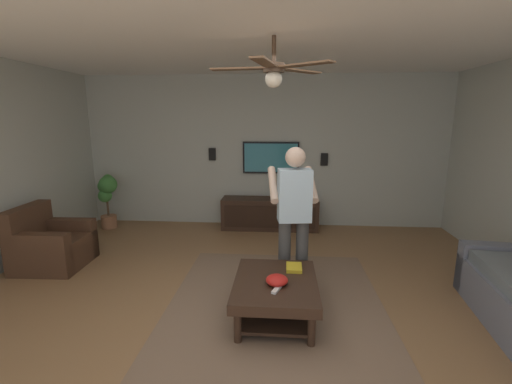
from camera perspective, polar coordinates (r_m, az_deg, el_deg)
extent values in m
plane|color=olive|center=(3.58, -1.78, -20.76)|extent=(7.77, 7.77, 0.00)
cube|color=#B2B7AD|center=(6.31, 1.33, 6.67)|extent=(0.10, 6.65, 2.69)
cube|color=white|center=(3.11, -2.15, 27.07)|extent=(6.68, 6.65, 0.10)
cube|color=#7A604C|center=(3.83, 3.25, -18.28)|extent=(2.74, 2.26, 0.01)
cube|color=slate|center=(4.80, 35.25, -10.36)|extent=(0.27, 0.86, 0.58)
cube|color=#472D1E|center=(5.39, -30.29, -8.50)|extent=(0.82, 0.82, 0.40)
cube|color=#472D1E|center=(5.45, -33.58, -4.12)|extent=(0.81, 0.21, 0.42)
cube|color=#472D1E|center=(5.11, -32.31, -8.82)|extent=(0.19, 0.80, 0.56)
cube|color=#472D1E|center=(5.62, -28.63, -6.66)|extent=(0.19, 0.80, 0.56)
cube|color=#332116|center=(3.49, 3.24, -15.05)|extent=(1.00, 0.80, 0.10)
cylinder|color=#332116|center=(3.96, 8.13, -14.90)|extent=(0.07, 0.07, 0.30)
cylinder|color=#332116|center=(3.97, -1.44, -14.73)|extent=(0.07, 0.07, 0.30)
cylinder|color=#332116|center=(3.24, 9.13, -21.63)|extent=(0.07, 0.07, 0.30)
cylinder|color=#332116|center=(3.25, -3.04, -21.38)|extent=(0.07, 0.07, 0.30)
cube|color=black|center=(3.61, 3.19, -18.59)|extent=(0.88, 0.68, 0.03)
cube|color=#332116|center=(6.18, 2.31, -3.59)|extent=(0.44, 1.70, 0.55)
cube|color=black|center=(5.96, 2.23, -4.17)|extent=(0.01, 1.56, 0.39)
cube|color=black|center=(6.23, 2.47, 5.69)|extent=(0.05, 1.00, 0.57)
cube|color=teal|center=(6.20, 2.46, 5.66)|extent=(0.01, 0.94, 0.51)
cylinder|color=#3F3F3F|center=(4.04, 7.56, -10.26)|extent=(0.14, 0.14, 0.82)
cylinder|color=#3F3F3F|center=(4.01, 4.71, -10.37)|extent=(0.14, 0.14, 0.82)
cube|color=silver|center=(3.82, 6.38, -0.55)|extent=(0.26, 0.39, 0.58)
sphere|color=beige|center=(3.75, 6.53, 5.73)|extent=(0.22, 0.22, 0.22)
cylinder|color=beige|center=(4.01, 9.10, 1.30)|extent=(0.49, 0.15, 0.37)
cylinder|color=beige|center=(3.95, 2.83, 1.25)|extent=(0.49, 0.15, 0.37)
cube|color=white|center=(4.19, 5.54, 0.44)|extent=(0.05, 0.05, 0.16)
cylinder|color=#9E6B4C|center=(6.81, -23.07, -4.50)|extent=(0.27, 0.27, 0.23)
cylinder|color=brown|center=(6.74, -23.28, -2.07)|extent=(0.04, 0.04, 0.37)
sphere|color=#3D7F38|center=(6.63, -23.65, -0.56)|extent=(0.23, 0.23, 0.23)
sphere|color=#3D7F38|center=(6.73, -23.72, 0.88)|extent=(0.23, 0.23, 0.23)
sphere|color=#3D7F38|center=(6.56, -23.24, 1.13)|extent=(0.31, 0.31, 0.31)
sphere|color=#3D7F38|center=(6.62, -23.25, 1.90)|extent=(0.18, 0.18, 0.18)
sphere|color=#3D7F38|center=(6.60, -23.48, 1.36)|extent=(0.23, 0.23, 0.23)
ellipsoid|color=red|center=(3.36, 3.48, -14.31)|extent=(0.21, 0.21, 0.09)
cube|color=white|center=(3.27, 3.39, -15.77)|extent=(0.16, 0.10, 0.02)
cube|color=gold|center=(3.70, 6.29, -12.28)|extent=(0.22, 0.16, 0.04)
sphere|color=gold|center=(6.09, 4.26, -0.10)|extent=(0.22, 0.22, 0.22)
cube|color=black|center=(6.28, 11.20, 5.30)|extent=(0.06, 0.12, 0.22)
cube|color=black|center=(6.36, -7.23, 6.20)|extent=(0.06, 0.12, 0.22)
cylinder|color=#4C3828|center=(3.41, 2.97, 22.11)|extent=(0.04, 0.04, 0.28)
cylinder|color=#4C3828|center=(3.39, 2.94, 19.78)|extent=(0.20, 0.20, 0.08)
sphere|color=silver|center=(3.38, 2.92, 18.10)|extent=(0.16, 0.16, 0.16)
cube|color=brown|center=(3.71, 2.90, 19.11)|extent=(0.56, 0.14, 0.02)
cube|color=brown|center=(3.45, -2.66, 19.65)|extent=(0.18, 0.57, 0.02)
cube|color=brown|center=(3.08, 1.52, 20.57)|extent=(0.57, 0.23, 0.02)
cube|color=brown|center=(3.21, 7.83, 20.12)|extent=(0.42, 0.53, 0.02)
cube|color=brown|center=(3.61, 6.97, 19.24)|extent=(0.47, 0.49, 0.02)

